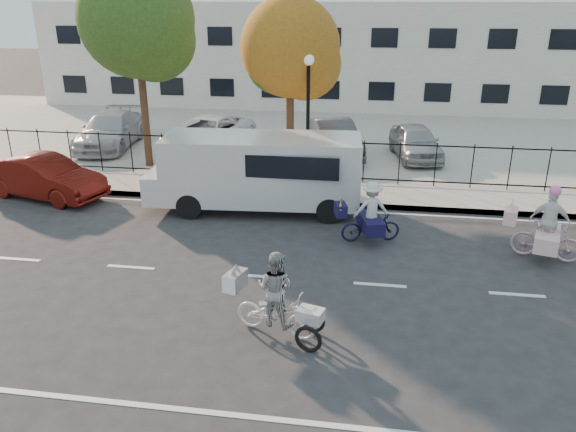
% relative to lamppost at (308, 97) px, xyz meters
% --- Properties ---
extents(ground, '(120.00, 120.00, 0.00)m').
position_rel_lamppost_xyz_m(ground, '(-0.50, -6.80, -3.11)').
color(ground, '#333334').
extents(road_markings, '(60.00, 9.52, 0.01)m').
position_rel_lamppost_xyz_m(road_markings, '(-0.50, -6.80, -3.11)').
color(road_markings, silver).
rests_on(road_markings, ground).
extents(curb, '(60.00, 0.10, 0.15)m').
position_rel_lamppost_xyz_m(curb, '(-0.50, -1.75, -3.04)').
color(curb, '#A8A399').
rests_on(curb, ground).
extents(sidewalk, '(60.00, 2.20, 0.15)m').
position_rel_lamppost_xyz_m(sidewalk, '(-0.50, -0.70, -3.04)').
color(sidewalk, '#A8A399').
rests_on(sidewalk, ground).
extents(parking_lot, '(60.00, 15.60, 0.15)m').
position_rel_lamppost_xyz_m(parking_lot, '(-0.50, 8.20, -3.04)').
color(parking_lot, '#A8A399').
rests_on(parking_lot, ground).
extents(iron_fence, '(58.00, 0.06, 1.50)m').
position_rel_lamppost_xyz_m(iron_fence, '(-0.50, 0.40, -2.21)').
color(iron_fence, black).
rests_on(iron_fence, sidewalk).
extents(building, '(34.00, 10.00, 6.00)m').
position_rel_lamppost_xyz_m(building, '(-0.50, 18.20, -0.11)').
color(building, silver).
rests_on(building, ground).
extents(lamppost, '(0.36, 0.36, 4.33)m').
position_rel_lamppost_xyz_m(lamppost, '(0.00, 0.00, 0.00)').
color(lamppost, black).
rests_on(lamppost, sidewalk).
extents(street_sign, '(0.85, 0.06, 1.80)m').
position_rel_lamppost_xyz_m(street_sign, '(-2.35, 0.00, -1.70)').
color(street_sign, black).
rests_on(street_sign, sidewalk).
extents(zebra_trike, '(2.02, 1.17, 1.73)m').
position_rel_lamppost_xyz_m(zebra_trike, '(0.49, -9.10, -2.44)').
color(zebra_trike, white).
rests_on(zebra_trike, ground).
extents(unicorn_bike, '(1.96, 1.42, 1.94)m').
position_rel_lamppost_xyz_m(unicorn_bike, '(6.54, -4.75, -2.40)').
color(unicorn_bike, '#CF9DAE').
rests_on(unicorn_bike, ground).
extents(bull_bike, '(1.84, 1.29, 1.66)m').
position_rel_lamppost_xyz_m(bull_bike, '(2.20, -4.28, -2.45)').
color(bull_bike, black).
rests_on(bull_bike, ground).
extents(white_van, '(6.56, 2.57, 2.29)m').
position_rel_lamppost_xyz_m(white_van, '(-1.22, -2.30, -1.85)').
color(white_van, white).
rests_on(white_van, ground).
extents(red_sedan, '(4.41, 2.52, 1.37)m').
position_rel_lamppost_xyz_m(red_sedan, '(-8.32, -2.30, -2.43)').
color(red_sedan, '#550F09').
rests_on(red_sedan, ground).
extents(pedestrian, '(0.84, 0.81, 1.93)m').
position_rel_lamppost_xyz_m(pedestrian, '(-3.69, -1.40, -2.00)').
color(pedestrian, black).
rests_on(pedestrian, sidewalk).
extents(lot_car_a, '(2.57, 5.15, 1.44)m').
position_rel_lamppost_xyz_m(lot_car_a, '(-8.97, 3.89, -2.24)').
color(lot_car_a, '#B5B7BE').
rests_on(lot_car_a, parking_lot).
extents(lot_car_b, '(3.53, 5.52, 1.42)m').
position_rel_lamppost_xyz_m(lot_car_b, '(-4.67, 3.87, -2.25)').
color(lot_car_b, white).
rests_on(lot_car_b, parking_lot).
extents(lot_car_c, '(2.71, 4.57, 1.42)m').
position_rel_lamppost_xyz_m(lot_car_c, '(0.65, 3.91, -2.25)').
color(lot_car_c, '#4A4B51').
rests_on(lot_car_c, parking_lot).
extents(lot_car_d, '(2.27, 4.12, 1.33)m').
position_rel_lamppost_xyz_m(lot_car_d, '(3.86, 4.00, -2.30)').
color(lot_car_d, '#9C9FA3').
rests_on(lot_car_d, parking_lot).
extents(tree_west, '(4.08, 4.08, 7.49)m').
position_rel_lamppost_xyz_m(tree_west, '(-6.13, 1.46, 2.13)').
color(tree_west, '#442D1D').
rests_on(tree_west, ground).
extents(tree_mid, '(3.47, 3.43, 6.29)m').
position_rel_lamppost_xyz_m(tree_mid, '(-0.66, 1.46, 1.29)').
color(tree_mid, '#442D1D').
rests_on(tree_mid, ground).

